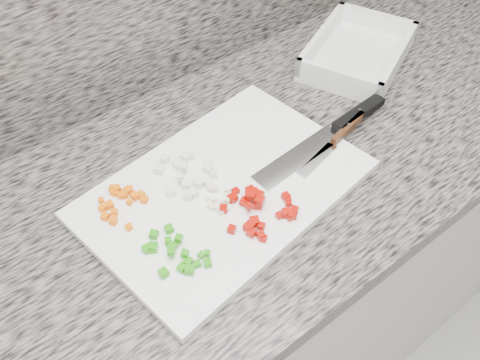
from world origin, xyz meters
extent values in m
cube|color=silver|center=(0.00, 1.44, 0.43)|extent=(3.92, 0.62, 0.86)
cube|color=#67615B|center=(0.00, 1.44, 0.88)|extent=(3.96, 0.64, 0.04)
cube|color=white|center=(0.04, 1.41, 0.91)|extent=(0.53, 0.39, 0.02)
cube|color=#EF6505|center=(-0.15, 1.46, 0.92)|extent=(0.02, 0.02, 0.01)
cube|color=#EF6505|center=(-0.09, 1.48, 0.92)|extent=(0.01, 0.01, 0.01)
cube|color=#EF6505|center=(-0.14, 1.43, 0.92)|extent=(0.01, 0.01, 0.01)
cube|color=#EF6505|center=(-0.09, 1.46, 0.92)|extent=(0.02, 0.02, 0.01)
cube|color=#EF6505|center=(-0.12, 1.51, 0.92)|extent=(0.01, 0.01, 0.01)
cube|color=#EF6505|center=(-0.16, 1.47, 0.92)|extent=(0.02, 0.02, 0.01)
cube|color=#EF6505|center=(-0.11, 1.50, 0.92)|extent=(0.01, 0.01, 0.01)
cube|color=#EF6505|center=(-0.10, 1.50, 0.92)|extent=(0.01, 0.01, 0.01)
cube|color=#EF6505|center=(-0.10, 1.50, 0.92)|extent=(0.02, 0.02, 0.01)
cube|color=#EF6505|center=(-0.11, 1.49, 0.92)|extent=(0.01, 0.01, 0.01)
cube|color=#EF6505|center=(-0.14, 1.47, 0.92)|extent=(0.02, 0.02, 0.01)
cube|color=#EF6505|center=(-0.12, 1.52, 0.92)|extent=(0.02, 0.02, 0.01)
cube|color=#EF6505|center=(-0.14, 1.49, 0.92)|extent=(0.01, 0.01, 0.01)
cube|color=#EF6505|center=(-0.12, 1.51, 0.92)|extent=(0.01, 0.01, 0.01)
cube|color=#EF6505|center=(-0.10, 1.50, 0.92)|extent=(0.01, 0.01, 0.01)
cube|color=#EF6505|center=(-0.11, 1.48, 0.92)|extent=(0.01, 0.01, 0.01)
cube|color=#EF6505|center=(-0.10, 1.48, 0.92)|extent=(0.02, 0.02, 0.01)
cube|color=#EF6505|center=(-0.11, 1.51, 0.92)|extent=(0.01, 0.01, 0.01)
cube|color=#EF6505|center=(-0.15, 1.51, 0.92)|extent=(0.01, 0.01, 0.01)
cube|color=#EF6505|center=(-0.14, 1.43, 0.92)|extent=(0.01, 0.01, 0.01)
cube|color=#EF6505|center=(-0.15, 1.49, 0.92)|extent=(0.01, 0.01, 0.01)
cube|color=#EF6505|center=(-0.15, 1.46, 0.92)|extent=(0.01, 0.01, 0.01)
cube|color=silver|center=(0.02, 1.43, 0.92)|extent=(0.01, 0.01, 0.01)
cube|color=silver|center=(-0.02, 1.43, 0.92)|extent=(0.02, 0.02, 0.01)
cube|color=silver|center=(0.01, 1.44, 0.92)|extent=(0.02, 0.02, 0.01)
cube|color=silver|center=(0.05, 1.47, 0.92)|extent=(0.01, 0.01, 0.01)
cube|color=silver|center=(0.03, 1.50, 0.92)|extent=(0.02, 0.02, 0.01)
cube|color=silver|center=(-0.03, 1.51, 0.92)|extent=(0.02, 0.02, 0.01)
cube|color=silver|center=(0.04, 1.44, 0.92)|extent=(0.02, 0.02, 0.01)
cube|color=silver|center=(0.00, 1.49, 0.92)|extent=(0.02, 0.02, 0.02)
cube|color=silver|center=(0.00, 1.50, 0.92)|extent=(0.02, 0.02, 0.01)
cube|color=silver|center=(0.04, 1.46, 0.92)|extent=(0.02, 0.02, 0.01)
cube|color=silver|center=(-0.01, 1.45, 0.92)|extent=(0.02, 0.02, 0.01)
cube|color=silver|center=(-0.01, 1.52, 0.92)|extent=(0.02, 0.02, 0.01)
cube|color=silver|center=(0.00, 1.48, 0.93)|extent=(0.02, 0.02, 0.01)
cube|color=silver|center=(-0.04, 1.45, 0.92)|extent=(0.02, 0.02, 0.01)
cube|color=silver|center=(0.02, 1.42, 0.92)|extent=(0.02, 0.02, 0.01)
cube|color=silver|center=(-0.01, 1.46, 0.93)|extent=(0.01, 0.01, 0.01)
cube|color=silver|center=(0.01, 1.44, 0.92)|extent=(0.02, 0.02, 0.01)
cube|color=silver|center=(0.02, 1.41, 0.92)|extent=(0.02, 0.02, 0.01)
cube|color=silver|center=(-0.01, 1.42, 0.92)|extent=(0.01, 0.01, 0.01)
cube|color=silver|center=(0.02, 1.50, 0.92)|extent=(0.02, 0.02, 0.01)
cube|color=#26910D|center=(-0.08, 1.29, 0.92)|extent=(0.02, 0.02, 0.01)
cube|color=#26910D|center=(-0.11, 1.39, 0.92)|extent=(0.02, 0.02, 0.01)
cube|color=#26910D|center=(-0.10, 1.32, 0.93)|extent=(0.02, 0.02, 0.01)
cube|color=#26910D|center=(-0.11, 1.34, 0.93)|extent=(0.02, 0.02, 0.01)
cube|color=#26910D|center=(-0.14, 1.32, 0.92)|extent=(0.01, 0.01, 0.01)
cube|color=#26910D|center=(-0.10, 1.37, 0.92)|extent=(0.02, 0.02, 0.01)
cube|color=#26910D|center=(-0.10, 1.31, 0.92)|extent=(0.02, 0.02, 0.01)
cube|color=#26910D|center=(-0.08, 1.31, 0.92)|extent=(0.01, 0.01, 0.01)
cube|color=#26910D|center=(-0.13, 1.37, 0.92)|extent=(0.02, 0.02, 0.01)
cube|color=#26910D|center=(-0.13, 1.37, 0.92)|extent=(0.02, 0.02, 0.01)
cube|color=#26910D|center=(-0.10, 1.31, 0.92)|extent=(0.02, 0.02, 0.01)
cube|color=#26910D|center=(-0.13, 1.37, 0.92)|extent=(0.01, 0.01, 0.01)
cube|color=#26910D|center=(-0.09, 1.35, 0.93)|extent=(0.02, 0.02, 0.01)
cube|color=#26910D|center=(-0.09, 1.30, 0.92)|extent=(0.01, 0.01, 0.01)
cube|color=#26910D|center=(-0.12, 1.39, 0.92)|extent=(0.02, 0.02, 0.01)
cube|color=#26910D|center=(-0.09, 1.39, 0.92)|extent=(0.02, 0.02, 0.01)
cube|color=#26910D|center=(-0.14, 1.37, 0.92)|extent=(0.01, 0.01, 0.01)
cube|color=#26910D|center=(-0.11, 1.35, 0.92)|extent=(0.02, 0.02, 0.01)
cube|color=#26910D|center=(-0.12, 1.31, 0.92)|extent=(0.02, 0.02, 0.01)
cube|color=#26910D|center=(-0.07, 1.31, 0.92)|extent=(0.01, 0.01, 0.01)
cube|color=#26910D|center=(-0.11, 1.30, 0.92)|extent=(0.02, 0.02, 0.01)
cube|color=#9F0A02|center=(0.01, 1.36, 0.92)|extent=(0.02, 0.02, 0.01)
cube|color=#9F0A02|center=(0.07, 1.37, 0.92)|extent=(0.02, 0.02, 0.01)
cube|color=#9F0A02|center=(0.03, 1.30, 0.92)|extent=(0.02, 0.02, 0.01)
cube|color=#9F0A02|center=(0.08, 1.29, 0.92)|extent=(0.02, 0.02, 0.01)
cube|color=#9F0A02|center=(0.05, 1.38, 0.92)|extent=(0.01, 0.01, 0.01)
cube|color=#9F0A02|center=(0.11, 1.32, 0.92)|extent=(0.01, 0.01, 0.01)
cube|color=#9F0A02|center=(0.02, 1.28, 0.92)|extent=(0.01, 0.01, 0.01)
cube|color=#9F0A02|center=(0.05, 1.35, 0.93)|extent=(0.02, 0.02, 0.01)
cube|color=#9F0A02|center=(0.03, 1.37, 0.92)|extent=(0.02, 0.02, 0.01)
cube|color=#9F0A02|center=(0.06, 1.33, 0.93)|extent=(0.02, 0.02, 0.01)
cube|color=#9F0A02|center=(0.01, 1.30, 0.92)|extent=(0.02, 0.02, 0.01)
cube|color=#9F0A02|center=(-0.01, 1.32, 0.92)|extent=(0.02, 0.02, 0.01)
cube|color=#9F0A02|center=(0.02, 1.28, 0.92)|extent=(0.01, 0.01, 0.01)
cube|color=#9F0A02|center=(0.04, 1.35, 0.92)|extent=(0.02, 0.02, 0.01)
cube|color=#9F0A02|center=(0.03, 1.31, 0.92)|extent=(0.02, 0.02, 0.01)
cube|color=#9F0A02|center=(0.03, 1.37, 0.92)|extent=(0.01, 0.01, 0.01)
cube|color=#9F0A02|center=(0.10, 1.29, 0.92)|extent=(0.02, 0.02, 0.01)
cube|color=#9F0A02|center=(0.08, 1.28, 0.92)|extent=(0.01, 0.01, 0.01)
cube|color=#9F0A02|center=(0.06, 1.35, 0.93)|extent=(0.02, 0.02, 0.01)
cube|color=#9F0A02|center=(0.02, 1.31, 0.92)|extent=(0.02, 0.02, 0.01)
cube|color=#9F0A02|center=(0.07, 1.30, 0.92)|extent=(0.01, 0.01, 0.01)
cube|color=#9F0A02|center=(0.07, 1.34, 0.93)|extent=(0.02, 0.02, 0.01)
cube|color=#9F0A02|center=(0.09, 1.28, 0.92)|extent=(0.02, 0.02, 0.01)
cube|color=#9F0A02|center=(0.07, 1.37, 0.92)|extent=(0.02, 0.02, 0.01)
cube|color=#9F0A02|center=(0.10, 1.31, 0.92)|extent=(0.02, 0.02, 0.01)
cube|color=#9F0A02|center=(0.11, 1.31, 0.92)|extent=(0.01, 0.01, 0.01)
cube|color=#9F0A02|center=(0.05, 1.35, 0.93)|extent=(0.02, 0.02, 0.01)
cube|color=#9F0A02|center=(0.06, 1.33, 0.92)|extent=(0.02, 0.02, 0.01)
cube|color=#9F0A02|center=(0.04, 1.34, 0.93)|extent=(0.01, 0.01, 0.01)
cube|color=#9F0A02|center=(0.01, 1.31, 0.92)|extent=(0.01, 0.01, 0.01)
cube|color=beige|center=(0.00, 1.36, 0.92)|extent=(0.01, 0.01, 0.01)
cube|color=beige|center=(0.04, 1.40, 0.92)|extent=(0.01, 0.01, 0.01)
cube|color=beige|center=(0.01, 1.39, 0.92)|extent=(0.01, 0.01, 0.01)
cube|color=beige|center=(0.02, 1.38, 0.92)|extent=(0.01, 0.01, 0.01)
cube|color=beige|center=(0.00, 1.37, 0.92)|extent=(0.01, 0.01, 0.01)
cube|color=beige|center=(0.03, 1.38, 0.92)|extent=(0.01, 0.01, 0.01)
cube|color=beige|center=(0.02, 1.38, 0.92)|extent=(0.01, 0.01, 0.01)
cube|color=beige|center=(-0.01, 1.38, 0.92)|extent=(0.01, 0.01, 0.01)
cube|color=beige|center=(-0.01, 1.39, 0.92)|extent=(0.01, 0.01, 0.01)
cube|color=beige|center=(0.00, 1.40, 0.92)|extent=(0.01, 0.01, 0.01)
cube|color=beige|center=(0.02, 1.41, 0.92)|extent=(0.01, 0.01, 0.01)
cube|color=beige|center=(0.05, 1.39, 0.92)|extent=(0.01, 0.01, 0.01)
cube|color=beige|center=(0.01, 1.36, 0.92)|extent=(0.01, 0.01, 0.01)
cube|color=silver|center=(0.19, 1.38, 0.92)|extent=(0.21, 0.06, 0.00)
cube|color=black|center=(0.36, 1.39, 0.92)|extent=(0.14, 0.03, 0.02)
cylinder|color=silver|center=(0.36, 1.39, 0.93)|extent=(0.01, 0.01, 0.00)
cube|color=silver|center=(0.21, 1.35, 0.92)|extent=(0.11, 0.04, 0.00)
cube|color=#492812|center=(0.32, 1.37, 0.92)|extent=(0.10, 0.03, 0.02)
cylinder|color=silver|center=(0.32, 1.37, 0.93)|extent=(0.01, 0.01, 0.00)
cube|color=white|center=(0.52, 1.54, 0.91)|extent=(0.32, 0.28, 0.01)
cube|color=white|center=(0.48, 1.62, 0.93)|extent=(0.25, 0.12, 0.04)
cube|color=white|center=(0.55, 1.45, 0.93)|extent=(0.25, 0.12, 0.04)
cube|color=white|center=(0.63, 1.59, 0.93)|extent=(0.09, 0.18, 0.04)
cube|color=white|center=(0.40, 1.49, 0.93)|extent=(0.09, 0.18, 0.04)
camera|label=1|loc=(-0.32, 0.90, 1.63)|focal=40.00mm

